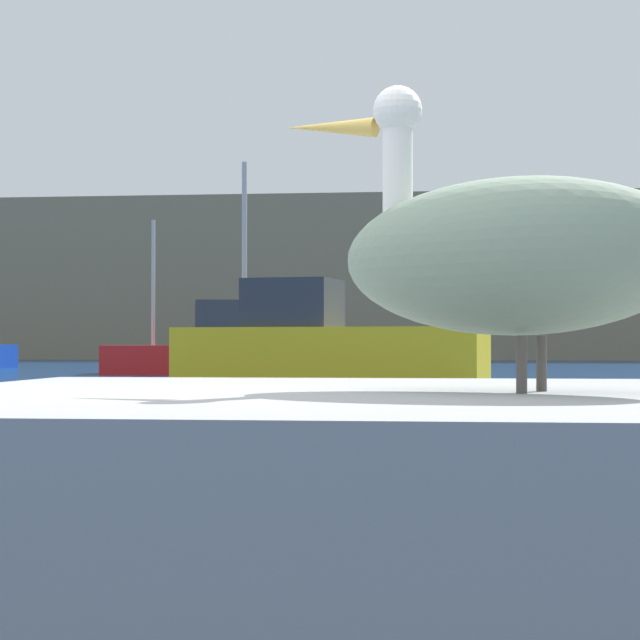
# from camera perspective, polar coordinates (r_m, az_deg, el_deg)

# --- Properties ---
(hillside_backdrop) EXTENTS (140.00, 13.63, 9.48)m
(hillside_backdrop) POSITION_cam_1_polar(r_m,az_deg,el_deg) (71.44, 5.59, 1.89)
(hillside_backdrop) COLOR #7F755B
(hillside_backdrop) RESTS_ON ground
(pier_dock) EXTENTS (3.49, 2.48, 0.84)m
(pier_dock) POSITION_cam_1_polar(r_m,az_deg,el_deg) (3.32, 9.63, -10.84)
(pier_dock) COLOR gray
(pier_dock) RESTS_ON ground
(pelican) EXTENTS (1.27, 0.84, 0.90)m
(pelican) POSITION_cam_1_polar(r_m,az_deg,el_deg) (3.29, 9.37, 3.32)
(pelican) COLOR gray
(pelican) RESTS_ON pier_dock
(fishing_boat_yellow) EXTENTS (7.28, 3.42, 5.21)m
(fishing_boat_yellow) POSITION_cam_1_polar(r_m,az_deg,el_deg) (26.28, 0.23, -1.38)
(fishing_boat_yellow) COLOR yellow
(fishing_boat_yellow) RESTS_ON ground
(fishing_boat_red) EXTENTS (8.39, 4.48, 4.87)m
(fishing_boat_red) POSITION_cam_1_polar(r_m,az_deg,el_deg) (36.74, -4.42, -1.42)
(fishing_boat_red) COLOR red
(fishing_boat_red) RESTS_ON ground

